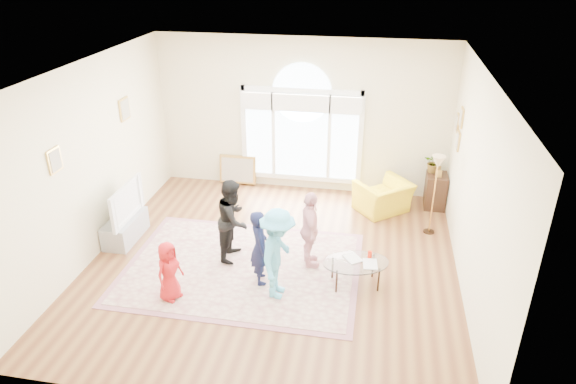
% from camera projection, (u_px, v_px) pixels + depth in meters
% --- Properties ---
extents(ground, '(6.00, 6.00, 0.00)m').
position_uv_depth(ground, '(273.00, 263.00, 8.54)').
color(ground, brown).
rests_on(ground, ground).
extents(room_shell, '(6.00, 6.00, 6.00)m').
position_uv_depth(room_shell, '(301.00, 120.00, 10.35)').
color(room_shell, beige).
rests_on(room_shell, ground).
extents(area_rug, '(3.60, 2.60, 0.02)m').
position_uv_depth(area_rug, '(242.00, 268.00, 8.41)').
color(area_rug, '#C3B199').
rests_on(area_rug, ground).
extents(rug_border, '(3.80, 2.80, 0.01)m').
position_uv_depth(rug_border, '(242.00, 268.00, 8.41)').
color(rug_border, '#965E6B').
rests_on(rug_border, ground).
extents(tv_console, '(0.45, 1.00, 0.42)m').
position_uv_depth(tv_console, '(125.00, 228.00, 9.16)').
color(tv_console, '#95989D').
rests_on(tv_console, ground).
extents(television, '(0.17, 1.13, 0.65)m').
position_uv_depth(television, '(121.00, 202.00, 8.92)').
color(television, black).
rests_on(television, tv_console).
extents(coffee_table, '(1.15, 0.89, 0.54)m').
position_uv_depth(coffee_table, '(356.00, 263.00, 7.84)').
color(coffee_table, silver).
rests_on(coffee_table, ground).
extents(armchair, '(1.27, 1.25, 0.62)m').
position_uv_depth(armchair, '(383.00, 197.00, 10.06)').
color(armchair, yellow).
rests_on(armchair, ground).
extents(side_cabinet, '(0.40, 0.50, 0.70)m').
position_uv_depth(side_cabinet, '(435.00, 191.00, 10.22)').
color(side_cabinet, black).
rests_on(side_cabinet, ground).
extents(floor_lamp, '(0.31, 0.31, 1.51)m').
position_uv_depth(floor_lamp, '(437.00, 168.00, 8.89)').
color(floor_lamp, black).
rests_on(floor_lamp, ground).
extents(plant_pedestal, '(0.20, 0.20, 0.70)m').
position_uv_depth(plant_pedestal, '(431.00, 188.00, 10.33)').
color(plant_pedestal, white).
rests_on(plant_pedestal, ground).
extents(potted_plant, '(0.45, 0.42, 0.41)m').
position_uv_depth(potted_plant, '(434.00, 163.00, 10.09)').
color(potted_plant, '#33722D').
rests_on(potted_plant, plant_pedestal).
extents(leaning_picture, '(0.80, 0.14, 0.62)m').
position_uv_depth(leaning_picture, '(238.00, 184.00, 11.33)').
color(leaning_picture, tan).
rests_on(leaning_picture, ground).
extents(child_red, '(0.45, 0.54, 0.94)m').
position_uv_depth(child_red, '(169.00, 271.00, 7.49)').
color(child_red, red).
rests_on(child_red, area_rug).
extents(child_navy, '(0.43, 0.52, 1.23)m').
position_uv_depth(child_navy, '(260.00, 247.00, 7.81)').
color(child_navy, '#131735').
rests_on(child_navy, area_rug).
extents(child_black, '(0.56, 0.71, 1.40)m').
position_uv_depth(child_black, '(233.00, 220.00, 8.40)').
color(child_black, black).
rests_on(child_black, area_rug).
extents(child_pink, '(0.52, 0.83, 1.31)m').
position_uv_depth(child_pink, '(310.00, 230.00, 8.19)').
color(child_pink, '#EEA6AD').
rests_on(child_pink, area_rug).
extents(child_blue, '(0.59, 0.96, 1.43)m').
position_uv_depth(child_blue, '(278.00, 254.00, 7.45)').
color(child_blue, '#4BAAD3').
rests_on(child_blue, area_rug).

